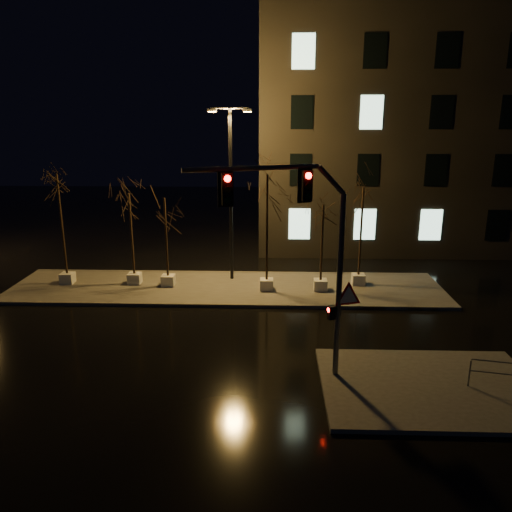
{
  "coord_description": "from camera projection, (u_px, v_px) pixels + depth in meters",
  "views": [
    {
      "loc": [
        2.32,
        -18.14,
        8.53
      ],
      "look_at": [
        1.64,
        2.39,
        2.8
      ],
      "focal_mm": 35.0,
      "sensor_mm": 36.0,
      "label": 1
    }
  ],
  "objects": [
    {
      "name": "tree_1",
      "position": [
        130.0,
        214.0,
        25.08
      ],
      "size": [
        1.8,
        1.8,
        4.85
      ],
      "color": "beige",
      "rests_on": "median"
    },
    {
      "name": "median",
      "position": [
        226.0,
        288.0,
        25.59
      ],
      "size": [
        22.0,
        5.0,
        0.15
      ],
      "primitive_type": "cube",
      "color": "#423F3B",
      "rests_on": "ground"
    },
    {
      "name": "sidewalk_corner",
      "position": [
        430.0,
        387.0,
        16.2
      ],
      "size": [
        7.0,
        5.0,
        0.15
      ],
      "primitive_type": "cube",
      "color": "#423F3B",
      "rests_on": "ground"
    },
    {
      "name": "traffic_signal_mast",
      "position": [
        308.0,
        244.0,
        15.33
      ],
      "size": [
        5.51,
        1.89,
        7.05
      ],
      "rotation": [
        0.0,
        0.0,
        0.33
      ],
      "color": "#515458",
      "rests_on": "sidewalk_corner"
    },
    {
      "name": "tree_2",
      "position": [
        165.0,
        218.0,
        24.8
      ],
      "size": [
        1.8,
        1.8,
        4.66
      ],
      "color": "beige",
      "rests_on": "median"
    },
    {
      "name": "tree_5",
      "position": [
        362.0,
        210.0,
        24.85
      ],
      "size": [
        1.8,
        1.8,
        5.18
      ],
      "color": "beige",
      "rests_on": "median"
    },
    {
      "name": "building",
      "position": [
        441.0,
        132.0,
        34.7
      ],
      "size": [
        25.0,
        12.0,
        15.0
      ],
      "primitive_type": "cube",
      "color": "black",
      "rests_on": "ground"
    },
    {
      "name": "streetlight_main",
      "position": [
        231.0,
        183.0,
        25.5
      ],
      "size": [
        2.21,
        0.29,
        8.85
      ],
      "rotation": [
        0.0,
        0.0,
        -0.02
      ],
      "color": "black",
      "rests_on": "median"
    },
    {
      "name": "ground",
      "position": [
        213.0,
        339.0,
        19.83
      ],
      "size": [
        90.0,
        90.0,
        0.0
      ],
      "primitive_type": "plane",
      "color": "black",
      "rests_on": "ground"
    },
    {
      "name": "guard_rail_a",
      "position": [
        507.0,
        372.0,
        15.71
      ],
      "size": [
        2.2,
        0.49,
        0.97
      ],
      "rotation": [
        0.0,
        0.0,
        -0.2
      ],
      "color": "#515458",
      "rests_on": "sidewalk_corner"
    },
    {
      "name": "tree_3",
      "position": [
        267.0,
        201.0,
        23.91
      ],
      "size": [
        1.8,
        1.8,
        5.91
      ],
      "color": "beige",
      "rests_on": "median"
    },
    {
      "name": "tree_0",
      "position": [
        59.0,
        199.0,
        24.92
      ],
      "size": [
        1.8,
        1.8,
        5.86
      ],
      "color": "beige",
      "rests_on": "median"
    },
    {
      "name": "tree_4",
      "position": [
        323.0,
        224.0,
        24.15
      ],
      "size": [
        1.8,
        1.8,
        4.44
      ],
      "color": "beige",
      "rests_on": "median"
    }
  ]
}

